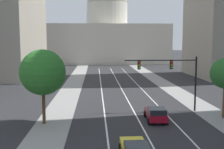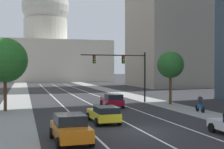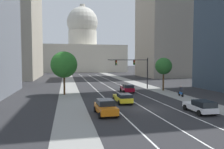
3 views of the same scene
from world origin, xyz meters
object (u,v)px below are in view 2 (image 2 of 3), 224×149
street_tree_mid_left (5,60)px  street_tree_mid_right (170,65)px  cyclist (200,104)px  car_orange (70,128)px  traffic_signal_mast (125,66)px  capitol_building (46,47)px  car_yellow (104,114)px  car_crimson (112,100)px

street_tree_mid_left → street_tree_mid_right: size_ratio=1.15×
cyclist → car_orange: bearing=124.9°
car_orange → traffic_signal_mast: 21.72m
capitol_building → car_yellow: 91.50m
street_tree_mid_left → car_orange: bearing=-73.7°
capitol_building → street_tree_mid_left: bearing=-96.6°
capitol_building → street_tree_mid_right: capitol_building is taller
car_orange → cyclist: cyclist is taller
cyclist → street_tree_mid_right: (0.34, 7.07, 3.87)m
car_crimson → traffic_signal_mast: traffic_signal_mast is taller
street_tree_mid_left → street_tree_mid_right: 18.69m
cyclist → car_yellow: bearing=109.7°
capitol_building → car_crimson: (1.70, -81.21, -11.45)m
capitol_building → car_yellow: capitol_building is taller
traffic_signal_mast → cyclist: (4.38, -10.19, -3.79)m
traffic_signal_mast → street_tree_mid_right: same height
capitol_building → car_orange: bearing=-93.0°
car_crimson → street_tree_mid_right: bearing=-81.3°
capitol_building → street_tree_mid_left: size_ratio=6.01×
street_tree_mid_left → capitol_building: bearing=83.4°
traffic_signal_mast → street_tree_mid_right: 5.65m
car_orange → car_crimson: 16.63m
cyclist → street_tree_mid_left: (-18.31, 5.95, 4.24)m
car_yellow → street_tree_mid_right: (10.87, 10.39, 3.99)m
car_orange → capitol_building: bearing=-5.5°
car_crimson → cyclist: bearing=-128.9°
car_yellow → car_orange: size_ratio=1.03×
car_yellow → street_tree_mid_right: bearing=-47.0°
traffic_signal_mast → street_tree_mid_left: street_tree_mid_left is taller
car_yellow → street_tree_mid_left: (-7.78, 9.27, 4.36)m
street_tree_mid_right → cyclist: bearing=-92.7°
capitol_building → traffic_signal_mast: 77.76m
car_orange → cyclist: (13.96, 8.92, 0.03)m
street_tree_mid_left → traffic_signal_mast: bearing=16.9°
cyclist → car_crimson: bearing=51.1°
car_yellow → traffic_signal_mast: size_ratio=0.51×
car_crimson → traffic_signal_mast: (2.75, 3.95, 3.87)m
car_orange → street_tree_mid_right: street_tree_mid_right is taller
capitol_building → car_orange: size_ratio=10.68×
street_tree_mid_right → capitol_building: bearing=96.5°
traffic_signal_mast → car_orange: bearing=-116.6°
traffic_signal_mast → street_tree_mid_left: (-13.94, -4.24, 0.44)m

